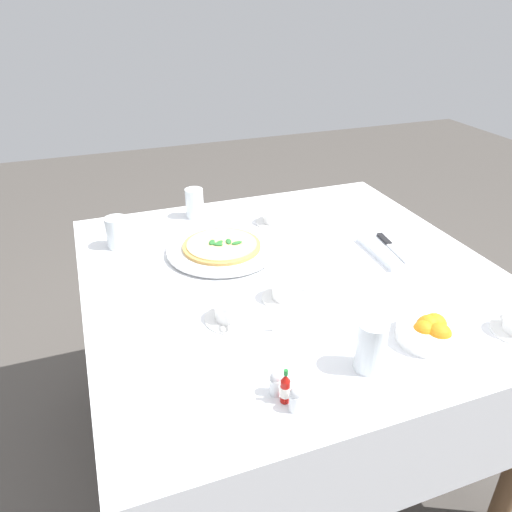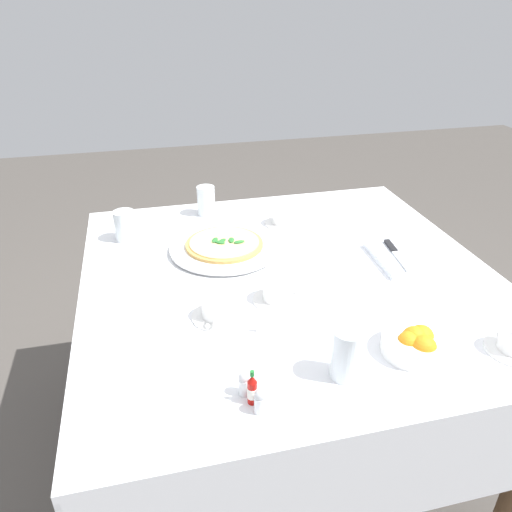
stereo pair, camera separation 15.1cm
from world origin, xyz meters
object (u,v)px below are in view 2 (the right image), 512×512
object	(u,v)px
pizza	(224,244)
water_glass_far_left	(206,202)
coffee_cup_center_back	(217,309)
coffee_cup_far_right	(277,291)
water_glass_back_corner	(125,228)
napkin_folded	(395,257)
salt_shaker	(260,402)
coffee_cup_right_edge	(283,217)
dinner_knife	(396,254)
water_glass_near_left	(346,356)
citrus_bowl	(415,343)
pepper_shaker	(245,384)
menu_card	(275,322)
pizza_plate	(225,247)
hot_sauce_bottle	(252,390)

from	to	relation	value
pizza	water_glass_far_left	distance (m)	0.30
coffee_cup_center_back	coffee_cup_far_right	size ratio (longest dim) A/B	1.01
water_glass_back_corner	napkin_folded	xyz separation A→B (m)	(0.34, 0.81, -0.03)
water_glass_back_corner	salt_shaker	size ratio (longest dim) A/B	1.81
coffee_cup_right_edge	dinner_knife	size ratio (longest dim) A/B	0.66
water_glass_back_corner	salt_shaker	bearing A→B (deg)	16.55
water_glass_far_left	water_glass_near_left	world-z (taller)	water_glass_near_left
water_glass_near_left	napkin_folded	distance (m)	0.57
citrus_bowl	pepper_shaker	world-z (taller)	citrus_bowl
dinner_knife	salt_shaker	world-z (taller)	salt_shaker
pepper_shaker	menu_card	size ratio (longest dim) A/B	0.64
coffee_cup_right_edge	menu_card	distance (m)	0.63
dinner_knife	pepper_shaker	bearing A→B (deg)	-45.76
coffee_cup_center_back	pepper_shaker	bearing A→B (deg)	2.31
pizza	dinner_knife	xyz separation A→B (m)	(0.19, 0.50, -0.00)
citrus_bowl	coffee_cup_far_right	bearing A→B (deg)	-138.56
coffee_cup_far_right	water_glass_near_left	bearing A→B (deg)	11.37
water_glass_back_corner	napkin_folded	world-z (taller)	water_glass_back_corner
pizza_plate	menu_card	size ratio (longest dim) A/B	4.00
pizza	menu_card	size ratio (longest dim) A/B	2.83
dinner_knife	citrus_bowl	world-z (taller)	citrus_bowl
water_glass_far_left	hot_sauce_bottle	distance (m)	0.97
menu_card	dinner_knife	bearing A→B (deg)	45.13
water_glass_back_corner	water_glass_near_left	xyz separation A→B (m)	(0.79, 0.46, 0.01)
pizza	coffee_cup_far_right	xyz separation A→B (m)	(0.32, 0.09, 0.01)
coffee_cup_center_back	water_glass_back_corner	xyz separation A→B (m)	(-0.51, -0.22, 0.02)
pizza_plate	napkin_folded	distance (m)	0.54
coffee_cup_far_right	water_glass_near_left	xyz separation A→B (m)	(0.32, 0.06, 0.02)
coffee_cup_far_right	pizza	bearing A→B (deg)	-164.69
dinner_knife	salt_shaker	bearing A→B (deg)	-41.45
coffee_cup_center_back	salt_shaker	distance (m)	0.34
pizza	salt_shaker	bearing A→B (deg)	-4.46
pizza_plate	hot_sauce_bottle	xyz separation A→B (m)	(0.66, -0.06, 0.02)
pizza_plate	water_glass_back_corner	distance (m)	0.34
pizza_plate	coffee_cup_far_right	xyz separation A→B (m)	(0.32, 0.09, 0.02)
coffee_cup_right_edge	menu_card	xyz separation A→B (m)	(0.60, -0.20, 0.00)
coffee_cup_far_right	menu_card	distance (m)	0.14
pepper_shaker	menu_card	xyz separation A→B (m)	(-0.19, 0.12, 0.00)
hot_sauce_bottle	pizza_plate	bearing A→B (deg)	174.51
water_glass_far_left	salt_shaker	distance (m)	0.99
coffee_cup_far_right	water_glass_back_corner	distance (m)	0.61
napkin_folded	dinner_knife	world-z (taller)	dinner_knife
pizza	dinner_knife	size ratio (longest dim) A/B	1.27
water_glass_near_left	dinner_knife	bearing A→B (deg)	141.40
hot_sauce_bottle	coffee_cup_center_back	bearing A→B (deg)	-176.05
water_glass_far_left	salt_shaker	xyz separation A→B (m)	(0.99, -0.04, -0.02)
pizza	menu_card	bearing A→B (deg)	5.39
citrus_bowl	menu_card	bearing A→B (deg)	-117.06
water_glass_near_left	dinner_knife	xyz separation A→B (m)	(-0.44, 0.35, -0.03)
coffee_cup_center_back	salt_shaker	world-z (taller)	same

